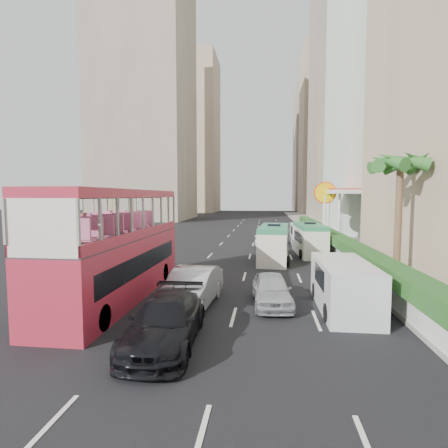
# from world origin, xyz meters

# --- Properties ---
(ground_plane) EXTENTS (200.00, 200.00, 0.00)m
(ground_plane) POSITION_xyz_m (0.00, 0.00, 0.00)
(ground_plane) COLOR black
(ground_plane) RESTS_ON ground
(double_decker_bus) EXTENTS (2.50, 11.00, 5.06)m
(double_decker_bus) POSITION_xyz_m (-6.00, 0.00, 2.53)
(double_decker_bus) COLOR #B22439
(double_decker_bus) RESTS_ON ground
(car_silver_lane_a) EXTENTS (2.12, 5.13, 1.65)m
(car_silver_lane_a) POSITION_xyz_m (-2.29, -0.95, 0.00)
(car_silver_lane_a) COLOR silver
(car_silver_lane_a) RESTS_ON ground
(car_silver_lane_b) EXTENTS (1.94, 4.13, 1.37)m
(car_silver_lane_b) POSITION_xyz_m (1.11, -0.26, 0.00)
(car_silver_lane_b) COLOR silver
(car_silver_lane_b) RESTS_ON ground
(car_black) EXTENTS (2.33, 5.23, 1.49)m
(car_black) POSITION_xyz_m (-2.33, -4.78, 0.00)
(car_black) COLOR black
(car_black) RESTS_ON ground
(van_asset) EXTENTS (3.11, 5.07, 1.31)m
(van_asset) POSITION_xyz_m (1.24, 18.14, 0.00)
(van_asset) COLOR silver
(van_asset) RESTS_ON ground
(minibus_near) EXTENTS (2.42, 6.02, 2.61)m
(minibus_near) POSITION_xyz_m (1.43, 10.17, 1.30)
(minibus_near) COLOR silver
(minibus_near) RESTS_ON ground
(minibus_far) EXTENTS (2.26, 5.80, 2.52)m
(minibus_far) POSITION_xyz_m (4.37, 13.36, 1.26)
(minibus_far) COLOR silver
(minibus_far) RESTS_ON ground
(panel_van_near) EXTENTS (2.06, 5.07, 2.02)m
(panel_van_near) POSITION_xyz_m (4.11, -0.56, 1.01)
(panel_van_near) COLOR silver
(panel_van_near) RESTS_ON ground
(panel_van_far) EXTENTS (2.02, 5.04, 2.01)m
(panel_van_far) POSITION_xyz_m (4.37, 19.32, 1.01)
(panel_van_far) COLOR silver
(panel_van_far) RESTS_ON ground
(sidewalk) EXTENTS (6.00, 120.00, 0.18)m
(sidewalk) POSITION_xyz_m (9.00, 25.00, 0.09)
(sidewalk) COLOR #99968C
(sidewalk) RESTS_ON ground
(kerb_wall) EXTENTS (0.30, 44.00, 1.00)m
(kerb_wall) POSITION_xyz_m (6.20, 14.00, 0.68)
(kerb_wall) COLOR silver
(kerb_wall) RESTS_ON sidewalk
(hedge) EXTENTS (1.10, 44.00, 0.70)m
(hedge) POSITION_xyz_m (6.20, 14.00, 1.53)
(hedge) COLOR #2D6626
(hedge) RESTS_ON kerb_wall
(palm_tree) EXTENTS (0.36, 0.36, 6.40)m
(palm_tree) POSITION_xyz_m (7.80, 4.00, 3.38)
(palm_tree) COLOR brown
(palm_tree) RESTS_ON sidewalk
(shell_station) EXTENTS (6.50, 8.00, 5.50)m
(shell_station) POSITION_xyz_m (10.00, 23.00, 2.75)
(shell_station) COLOR silver
(shell_station) RESTS_ON ground
(tower_stripe) EXTENTS (16.00, 18.00, 58.00)m
(tower_stripe) POSITION_xyz_m (18.00, 34.00, 29.00)
(tower_stripe) COLOR white
(tower_stripe) RESTS_ON ground
(tower_mid) EXTENTS (16.00, 16.00, 50.00)m
(tower_mid) POSITION_xyz_m (18.00, 58.00, 25.00)
(tower_mid) COLOR #A1937F
(tower_mid) RESTS_ON ground
(tower_far_a) EXTENTS (14.00, 14.00, 44.00)m
(tower_far_a) POSITION_xyz_m (17.00, 82.00, 22.00)
(tower_far_a) COLOR tan
(tower_far_a) RESTS_ON ground
(tower_far_b) EXTENTS (14.00, 14.00, 40.00)m
(tower_far_b) POSITION_xyz_m (17.00, 104.00, 20.00)
(tower_far_b) COLOR #A1937F
(tower_far_b) RESTS_ON ground
(tower_left_a) EXTENTS (18.00, 18.00, 52.00)m
(tower_left_a) POSITION_xyz_m (-24.00, 55.00, 26.00)
(tower_left_a) COLOR #A1937F
(tower_left_a) RESTS_ON ground
(tower_left_b) EXTENTS (16.00, 16.00, 46.00)m
(tower_left_b) POSITION_xyz_m (-22.00, 90.00, 23.00)
(tower_left_b) COLOR tan
(tower_left_b) RESTS_ON ground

